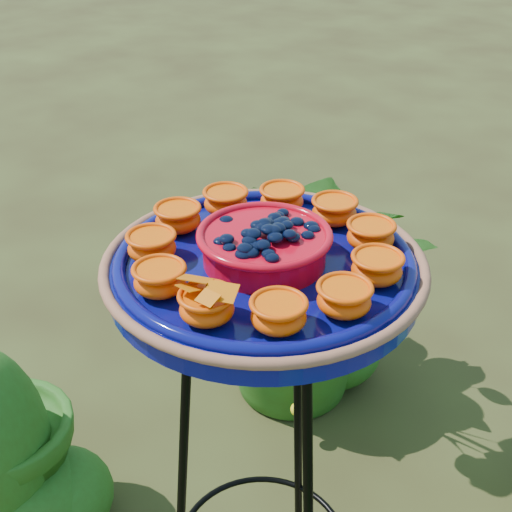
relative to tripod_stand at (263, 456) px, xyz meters
name	(u,v)px	position (x,y,z in m)	size (l,w,h in m)	color
tripod_stand	(263,456)	(0.00, 0.00, 0.00)	(0.42, 0.42, 0.98)	black
feeder_dish	(264,262)	(0.00, 0.00, 0.43)	(0.59, 0.59, 0.12)	#080A5F
shrub_back_left	(308,279)	(-0.47, 0.76, -0.17)	(0.77, 0.67, 0.85)	#254D14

